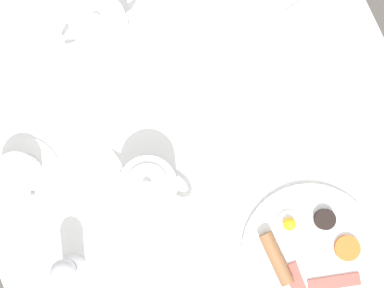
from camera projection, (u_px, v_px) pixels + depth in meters
name	position (u px, v px, depth m)	size (l,w,h in m)	color
ground_plane	(192.00, 166.00, 1.91)	(8.00, 8.00, 0.00)	#4C4742
table	(192.00, 148.00, 1.22)	(0.97, 1.22, 0.76)	white
breakfast_plate	(309.00, 252.00, 1.12)	(0.29, 0.29, 0.04)	white
teapot_near	(100.00, 27.00, 1.13)	(0.20, 0.12, 0.11)	white
teapot_far	(150.00, 186.00, 1.10)	(0.15, 0.15, 0.11)	white
teacup_with_saucer_left	(20.00, 174.00, 1.12)	(0.16, 0.16, 0.06)	white
salt_grinder	(67.00, 270.00, 1.06)	(0.05, 0.05, 0.12)	#BCBCC1
napkin_folded	(322.00, 23.00, 1.18)	(0.12, 0.15, 0.01)	white
fork_by_plate	(247.00, 69.00, 1.17)	(0.13, 0.12, 0.00)	silver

